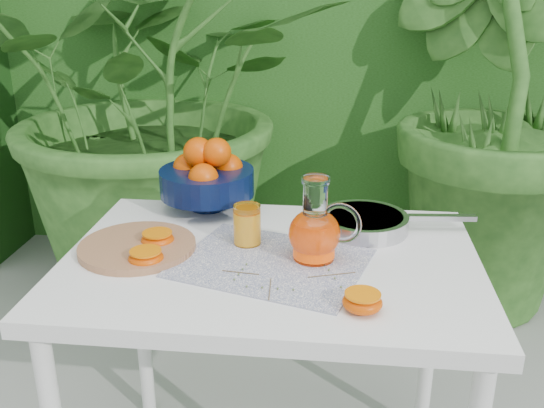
# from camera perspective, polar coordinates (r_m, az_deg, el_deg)

# --- Properties ---
(hedge_backdrop) EXTENTS (8.00, 1.65, 2.50)m
(hedge_backdrop) POSITION_cam_1_polar(r_m,az_deg,el_deg) (3.44, 6.22, 17.56)
(hedge_backdrop) COLOR #224D16
(hedge_backdrop) RESTS_ON ground
(potted_plant_left) EXTENTS (2.22, 2.22, 1.88)m
(potted_plant_left) POSITION_cam_1_polar(r_m,az_deg,el_deg) (2.68, -10.36, 10.89)
(potted_plant_left) COLOR #27531C
(potted_plant_left) RESTS_ON ground
(potted_plant_right) EXTENTS (2.48, 2.48, 1.83)m
(potted_plant_right) POSITION_cam_1_polar(r_m,az_deg,el_deg) (2.71, 19.33, 9.69)
(potted_plant_right) COLOR #27531C
(potted_plant_right) RESTS_ON ground
(white_table) EXTENTS (1.00, 0.70, 0.75)m
(white_table) POSITION_cam_1_polar(r_m,az_deg,el_deg) (1.51, -0.09, -7.81)
(white_table) COLOR white
(white_table) RESTS_ON ground
(placemat) EXTENTS (0.50, 0.44, 0.00)m
(placemat) POSITION_cam_1_polar(r_m,az_deg,el_deg) (1.44, -0.07, -5.55)
(placemat) COLOR #0E194E
(placemat) RESTS_ON white_table
(cutting_board) EXTENTS (0.34, 0.34, 0.02)m
(cutting_board) POSITION_cam_1_polar(r_m,az_deg,el_deg) (1.54, -12.55, -3.96)
(cutting_board) COLOR #AA754C
(cutting_board) RESTS_ON white_table
(fruit_bowl) EXTENTS (0.29, 0.29, 0.21)m
(fruit_bowl) POSITION_cam_1_polar(r_m,az_deg,el_deg) (1.75, -6.13, 2.64)
(fruit_bowl) COLOR black
(fruit_bowl) RESTS_ON white_table
(juice_pitcher) EXTENTS (0.19, 0.15, 0.20)m
(juice_pitcher) POSITION_cam_1_polar(r_m,az_deg,el_deg) (1.43, 4.11, -2.57)
(juice_pitcher) COLOR white
(juice_pitcher) RESTS_ON white_table
(juice_tumbler) EXTENTS (0.09, 0.09, 0.10)m
(juice_tumbler) POSITION_cam_1_polar(r_m,az_deg,el_deg) (1.52, -2.35, -2.03)
(juice_tumbler) COLOR white
(juice_tumbler) RESTS_ON white_table
(saute_pan) EXTENTS (0.42, 0.26, 0.04)m
(saute_pan) POSITION_cam_1_polar(r_m,az_deg,el_deg) (1.63, 8.74, -1.65)
(saute_pan) COLOR #B2B1B6
(saute_pan) RESTS_ON white_table
(orange_halves) EXTENTS (0.60, 0.35, 0.04)m
(orange_halves) POSITION_cam_1_polar(r_m,az_deg,el_deg) (1.40, -5.47, -5.64)
(orange_halves) COLOR #D65E02
(orange_halves) RESTS_ON white_table
(thyme_sprigs) EXTENTS (0.30, 0.19, 0.01)m
(thyme_sprigs) POSITION_cam_1_polar(r_m,az_deg,el_deg) (1.36, 1.03, -6.98)
(thyme_sprigs) COLOR brown
(thyme_sprigs) RESTS_ON white_table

